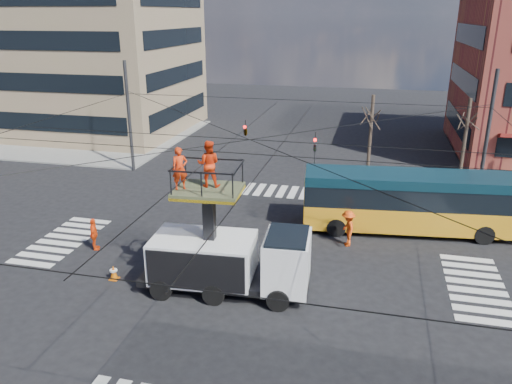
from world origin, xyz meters
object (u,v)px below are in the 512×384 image
object	(u,v)px
utility_truck	(229,246)
flagger	(348,228)
worker_ground	(94,234)
city_bus	(413,201)
traffic_cone	(114,272)

from	to	relation	value
utility_truck	flagger	distance (m)	7.24
worker_ground	city_bus	bearing A→B (deg)	-93.10
utility_truck	traffic_cone	size ratio (longest dim) A/B	10.71
traffic_cone	worker_ground	distance (m)	3.45
city_bus	worker_ground	bearing A→B (deg)	-165.07
utility_truck	traffic_cone	world-z (taller)	utility_truck
traffic_cone	worker_ground	bearing A→B (deg)	133.66
flagger	utility_truck	bearing A→B (deg)	-56.45
city_bus	worker_ground	world-z (taller)	city_bus
traffic_cone	utility_truck	bearing A→B (deg)	3.46
utility_truck	worker_ground	distance (m)	7.98
utility_truck	worker_ground	xyz separation A→B (m)	(-7.58, 2.15, -1.26)
utility_truck	city_bus	world-z (taller)	utility_truck
utility_truck	flagger	xyz separation A→B (m)	(4.53, 5.53, -1.14)
worker_ground	flagger	size ratio (longest dim) A/B	0.87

